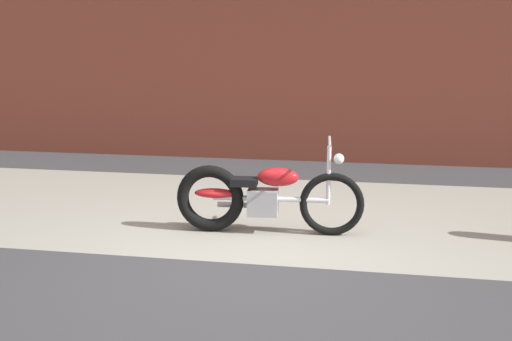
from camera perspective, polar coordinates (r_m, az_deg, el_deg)
ground_plane at (r=5.56m, az=-1.16°, el=-8.96°), size 80.00×80.00×0.00m
sidewalk_slab at (r=7.19m, az=1.57°, el=-3.97°), size 36.00×3.50×0.01m
motorcycle_red at (r=6.32m, az=-0.04°, el=-2.54°), size 2.01×0.58×1.03m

